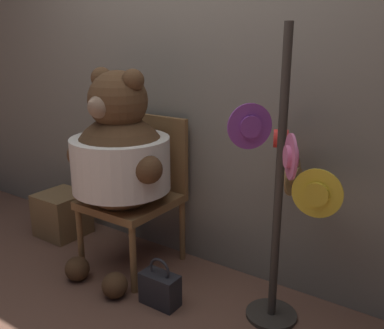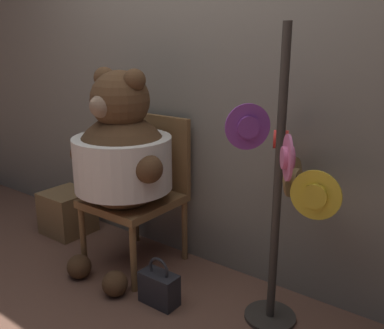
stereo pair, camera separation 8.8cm
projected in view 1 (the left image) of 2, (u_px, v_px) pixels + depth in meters
name	position (u px, v px, depth m)	size (l,w,h in m)	color
ground_plane	(126.00, 309.00, 2.42)	(14.00, 14.00, 0.00)	brown
wall_back	(203.00, 89.00, 2.70)	(8.00, 0.10, 2.34)	slate
chair	(140.00, 187.00, 2.83)	(0.52, 0.56, 0.98)	brown
teddy_bear	(120.00, 157.00, 2.62)	(0.73, 0.65, 1.31)	#4C331E
hat_display_rack	(283.00, 192.00, 2.16)	(0.50, 0.54, 1.55)	#332D28
handbag_on_ground	(160.00, 288.00, 2.44)	(0.23, 0.12, 0.29)	#232328
wooden_crate	(62.00, 214.00, 3.31)	(0.33, 0.33, 0.33)	brown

